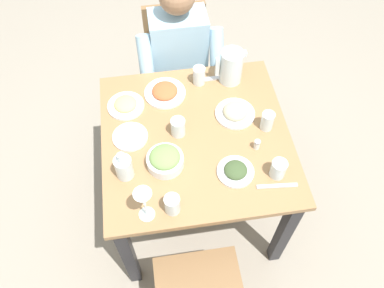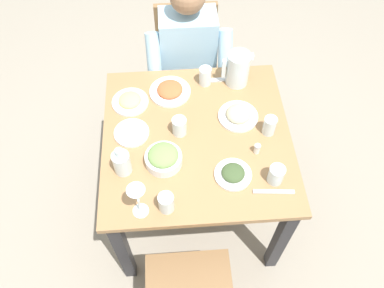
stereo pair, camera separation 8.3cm
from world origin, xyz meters
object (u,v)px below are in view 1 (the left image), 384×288
(water_glass_far_right, at_px, (172,204))
(oil_carafe, at_px, (124,168))
(water_glass_near_right, at_px, (267,121))
(water_pitcher, at_px, (231,66))
(chair_near, at_px, (178,64))
(diner_near, at_px, (181,70))
(plate_rice_curry, at_px, (165,92))
(plate_beans, at_px, (235,112))
(plate_yoghurt, at_px, (130,136))
(salt_shaker, at_px, (257,144))
(dining_table, at_px, (196,150))
(water_glass_by_pitcher, at_px, (178,127))
(plate_dolmas, at_px, (236,171))
(water_glass_far_left, at_px, (278,169))
(water_glass_near_left, at_px, (199,76))
(salad_bowl, at_px, (165,159))
(wine_glass, at_px, (144,200))
(plate_fries, at_px, (126,105))

(water_glass_far_right, relative_size, oil_carafe, 0.59)
(water_glass_near_right, xyz_separation_m, water_glass_far_right, (0.51, 0.37, -0.00))
(water_pitcher, bearing_deg, chair_near, -59.71)
(diner_near, height_order, plate_rice_curry, diner_near)
(chair_near, xyz_separation_m, plate_beans, (-0.22, 0.66, 0.27))
(plate_yoghurt, bearing_deg, diner_near, -121.72)
(salt_shaker, bearing_deg, dining_table, -22.46)
(chair_near, xyz_separation_m, water_glass_by_pitcher, (0.08, 0.73, 0.29))
(diner_near, distance_m, water_glass_near_right, 0.67)
(water_pitcher, bearing_deg, water_glass_near_right, 107.68)
(oil_carafe, bearing_deg, dining_table, -154.45)
(plate_beans, xyz_separation_m, plate_dolmas, (0.07, 0.34, -0.00))
(plate_beans, bearing_deg, plate_rice_curry, -29.70)
(plate_rice_curry, xyz_separation_m, oil_carafe, (0.23, 0.46, 0.04))
(water_glass_far_right, bearing_deg, plate_yoghurt, -68.92)
(plate_dolmas, relative_size, water_glass_by_pitcher, 1.78)
(water_glass_far_left, relative_size, water_glass_far_right, 0.96)
(plate_beans, bearing_deg, water_glass_near_right, 142.63)
(water_glass_near_left, relative_size, salt_shaker, 1.94)
(dining_table, distance_m, water_glass_by_pitcher, 0.19)
(chair_near, relative_size, salad_bowl, 5.13)
(diner_near, bearing_deg, water_glass_far_right, 80.12)
(plate_yoghurt, distance_m, salt_shaker, 0.61)
(plate_rice_curry, relative_size, water_glass_by_pitcher, 2.25)
(plate_dolmas, height_order, oil_carafe, oil_carafe)
(plate_dolmas, height_order, plate_yoghurt, plate_dolmas)
(plate_rice_curry, height_order, oil_carafe, oil_carafe)
(chair_near, xyz_separation_m, water_glass_far_right, (0.16, 1.13, 0.30))
(plate_beans, distance_m, wine_glass, 0.70)
(oil_carafe, bearing_deg, salt_shaker, -175.03)
(plate_beans, height_order, plate_fries, plate_beans)
(water_glass_by_pitcher, height_order, oil_carafe, oil_carafe)
(water_glass_near_left, bearing_deg, diner_near, -70.95)
(water_pitcher, xyz_separation_m, water_glass_far_left, (-0.09, 0.62, -0.05))
(chair_near, distance_m, plate_dolmas, 1.04)
(plate_beans, xyz_separation_m, salt_shaker, (-0.06, 0.22, 0.01))
(chair_near, bearing_deg, plate_rice_curry, 75.47)
(diner_near, xyz_separation_m, plate_rice_curry, (0.12, 0.26, 0.12))
(water_glass_far_left, height_order, water_glass_near_left, water_glass_near_left)
(plate_beans, distance_m, salt_shaker, 0.22)
(dining_table, distance_m, plate_beans, 0.28)
(water_pitcher, distance_m, plate_yoghurt, 0.65)
(plate_fries, xyz_separation_m, salt_shaker, (-0.60, 0.35, 0.01))
(water_pitcher, bearing_deg, water_glass_far_right, 60.86)
(water_pitcher, height_order, plate_rice_curry, water_pitcher)
(plate_yoghurt, bearing_deg, dining_table, 173.47)
(plate_dolmas, relative_size, plate_fries, 0.91)
(plate_rice_curry, distance_m, water_glass_by_pitcher, 0.27)
(water_glass_near_right, height_order, water_glass_far_right, water_glass_near_right)
(plate_rice_curry, relative_size, water_glass_near_right, 2.15)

